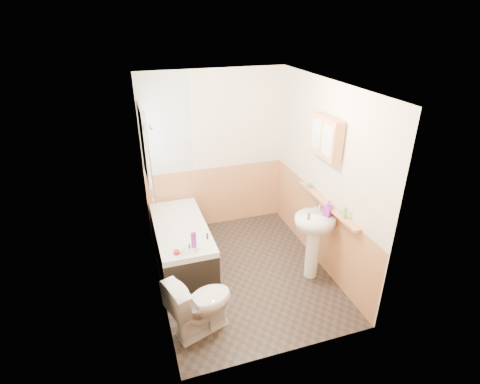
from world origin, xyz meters
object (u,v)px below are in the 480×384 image
at_px(bathtub, 182,241).
at_px(medicine_cabinet, 326,137).
at_px(toilet, 201,304).
at_px(pine_shelf, 327,204).
at_px(sink, 314,234).

distance_m(bathtub, medicine_cabinet, 2.44).
xyz_separation_m(toilet, medicine_cabinet, (1.77, 0.71, 1.49)).
height_order(toilet, medicine_cabinet, medicine_cabinet).
distance_m(pine_shelf, medicine_cabinet, 0.86).
bearing_deg(sink, medicine_cabinet, 55.95).
bearing_deg(sink, pine_shelf, 27.74).
height_order(bathtub, pine_shelf, pine_shelf).
height_order(bathtub, sink, sink).
relative_size(toilet, pine_shelf, 0.54).
bearing_deg(pine_shelf, medicine_cabinet, 101.35).
distance_m(sink, medicine_cabinet, 1.23).
xyz_separation_m(pine_shelf, medicine_cabinet, (-0.03, 0.14, 0.85)).
distance_m(bathtub, pine_shelf, 2.08).
relative_size(sink, medicine_cabinet, 1.90).
bearing_deg(toilet, bathtub, -20.14).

